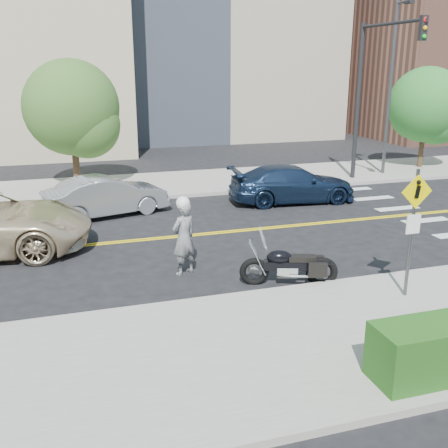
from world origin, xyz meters
TOP-DOWN VIEW (x-y plane):
  - ground_plane at (0.00, 0.00)m, footprint 120.00×120.00m
  - sidewalk_near at (0.00, -7.50)m, footprint 60.00×5.00m
  - sidewalk_far at (0.00, 7.50)m, footprint 60.00×5.00m
  - building_mid at (8.00, 26.00)m, footprint 18.00×14.00m
  - building_right at (26.00, 20.00)m, footprint 14.00×12.00m
  - lamp_post at (12.00, 6.50)m, footprint 0.16×0.16m
  - traffic_light at (10.00, 5.08)m, footprint 0.28×4.50m
  - pedestrian_sign at (4.20, -6.31)m, footprint 0.78×0.08m
  - motorcyclist at (-0.39, -3.14)m, footprint 0.87×0.76m
  - motorcycle at (1.98, -4.60)m, footprint 2.49×1.43m
  - parked_car_silver at (-1.83, 3.22)m, footprint 4.72×2.69m
  - parked_car_blue at (5.52, 3.10)m, footprint 5.25×2.47m
  - tree_far_a at (-2.71, 8.18)m, footprint 4.12×4.12m
  - tree_far_b at (14.86, 7.43)m, footprint 3.83×3.83m

SIDE VIEW (x-z plane):
  - ground_plane at x=0.00m, z-range 0.00..0.00m
  - sidewalk_near at x=0.00m, z-range 0.00..0.15m
  - sidewalk_far at x=0.00m, z-range 0.00..0.15m
  - motorcycle at x=1.98m, z-range 0.00..1.45m
  - parked_car_silver at x=-1.83m, z-range 0.00..1.47m
  - parked_car_blue at x=5.52m, z-range 0.00..1.48m
  - motorcyclist at x=-0.39m, z-range 0.00..2.12m
  - pedestrian_sign at x=4.20m, z-range 0.46..3.46m
  - tree_far_b at x=14.86m, z-range 0.73..6.03m
  - tree_far_a at x=-2.71m, z-range 0.75..6.38m
  - lamp_post at x=12.00m, z-range 0.15..8.15m
  - traffic_light at x=10.00m, z-range 1.17..8.17m
  - building_right at x=26.00m, z-range 0.00..12.00m
  - building_mid at x=8.00m, z-range 0.00..20.00m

